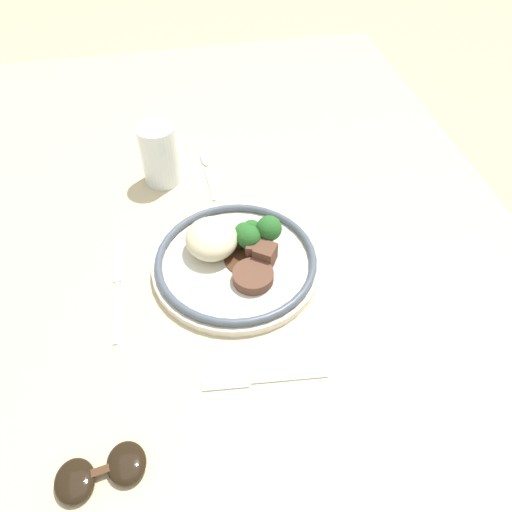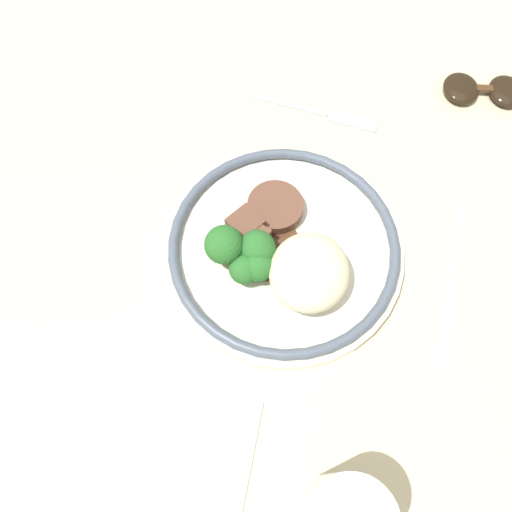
# 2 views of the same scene
# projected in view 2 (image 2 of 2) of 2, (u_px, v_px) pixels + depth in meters

# --- Properties ---
(ground_plane) EXTENTS (8.00, 8.00, 0.00)m
(ground_plane) POSITION_uv_depth(u_px,v_px,m) (289.00, 283.00, 0.60)
(ground_plane) COLOR tan
(dining_table) EXTENTS (1.58, 1.05, 0.03)m
(dining_table) POSITION_uv_depth(u_px,v_px,m) (290.00, 277.00, 0.58)
(dining_table) COLOR beige
(dining_table) RESTS_ON ground
(plate) EXTENTS (0.27, 0.27, 0.07)m
(plate) POSITION_uv_depth(u_px,v_px,m) (282.00, 250.00, 0.56)
(plate) COLOR silver
(plate) RESTS_ON dining_table
(fork) EXTENTS (0.03, 0.17, 0.00)m
(fork) POSITION_uv_depth(u_px,v_px,m) (326.00, 115.00, 0.66)
(fork) COLOR #B7B7BC
(fork) RESTS_ON dining_table
(knife) EXTENTS (0.21, 0.02, 0.00)m
(knife) POSITION_uv_depth(u_px,v_px,m) (451.00, 288.00, 0.56)
(knife) COLOR #B7B7BC
(knife) RESTS_ON dining_table
(sunglasses) EXTENTS (0.07, 0.11, 0.02)m
(sunglasses) POSITION_uv_depth(u_px,v_px,m) (484.00, 90.00, 0.67)
(sunglasses) COLOR black
(sunglasses) RESTS_ON dining_table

